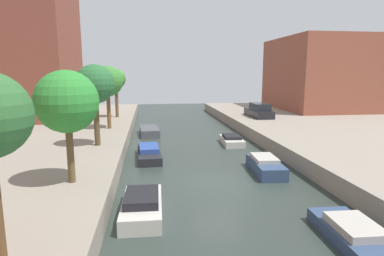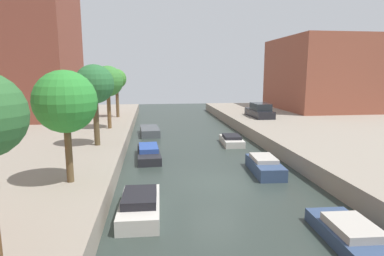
{
  "view_description": "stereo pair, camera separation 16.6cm",
  "coord_description": "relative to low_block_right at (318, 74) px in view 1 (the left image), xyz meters",
  "views": [
    {
      "loc": [
        -3.35,
        -15.19,
        5.58
      ],
      "look_at": [
        -0.05,
        9.15,
        1.28
      ],
      "focal_mm": 29.73,
      "sensor_mm": 36.0,
      "label": 1
    },
    {
      "loc": [
        -3.19,
        -15.21,
        5.58
      ],
      "look_at": [
        -0.05,
        9.15,
        1.28
      ],
      "focal_mm": 29.73,
      "sensor_mm": 36.0,
      "label": 2
    }
  ],
  "objects": [
    {
      "name": "parked_car",
      "position": [
        -9.95,
        -6.44,
        -3.81
      ],
      "size": [
        1.79,
        4.69,
        1.45
      ],
      "color": "black",
      "rests_on": "quay_right"
    },
    {
      "name": "moored_boat_left_3",
      "position": [
        -21.43,
        -17.69,
        -5.07
      ],
      "size": [
        1.62,
        4.23,
        0.81
      ],
      "color": "#232328",
      "rests_on": "ground_plane"
    },
    {
      "name": "street_tree_3",
      "position": [
        -24.66,
        -17.78,
        -0.59
      ],
      "size": [
        2.42,
        2.42,
        5.09
      ],
      "color": "brown",
      "rests_on": "quay_left"
    },
    {
      "name": "street_tree_5",
      "position": [
        -24.66,
        -4.65,
        -0.56
      ],
      "size": [
        2.02,
        2.02,
        4.95
      ],
      "color": "brown",
      "rests_on": "quay_left"
    },
    {
      "name": "ground_plane",
      "position": [
        -18.0,
        -23.02,
        -5.41
      ],
      "size": [
        84.0,
        84.0,
        0.0
      ],
      "primitive_type": "plane",
      "color": "#2D3833"
    },
    {
      "name": "street_tree_2",
      "position": [
        -24.66,
        -24.77,
        -1.03
      ],
      "size": [
        2.56,
        2.56,
        4.7
      ],
      "color": "brown",
      "rests_on": "quay_left"
    },
    {
      "name": "street_tree_4",
      "position": [
        -24.66,
        -11.47,
        -0.57
      ],
      "size": [
        2.49,
        2.49,
        5.13
      ],
      "color": "brown",
      "rests_on": "quay_left"
    },
    {
      "name": "moored_boat_right_3",
      "position": [
        -14.93,
        -21.67,
        -5.01
      ],
      "size": [
        1.64,
        3.54,
        0.9
      ],
      "color": "#33476B",
      "rests_on": "ground_plane"
    },
    {
      "name": "moored_boat_left_4",
      "position": [
        -21.37,
        -9.61,
        -5.08
      ],
      "size": [
        1.84,
        3.82,
        0.67
      ],
      "color": "#4C5156",
      "rests_on": "ground_plane"
    },
    {
      "name": "moored_boat_right_4",
      "position": [
        -14.96,
        -14.37,
        -5.1
      ],
      "size": [
        1.67,
        3.3,
        0.73
      ],
      "color": "beige",
      "rests_on": "ground_plane"
    },
    {
      "name": "moored_boat_left_2",
      "position": [
        -21.72,
        -26.22,
        -5.02
      ],
      "size": [
        1.63,
        3.59,
        0.92
      ],
      "color": "beige",
      "rests_on": "ground_plane"
    },
    {
      "name": "moored_boat_right_2",
      "position": [
        -14.74,
        -29.19,
        -5.1
      ],
      "size": [
        1.69,
        3.39,
        0.74
      ],
      "color": "#33476B",
      "rests_on": "ground_plane"
    },
    {
      "name": "low_block_right",
      "position": [
        0.0,
        0.0,
        0.0
      ],
      "size": [
        10.0,
        12.86,
        8.82
      ],
      "primitive_type": "cube",
      "color": "brown",
      "rests_on": "quay_right"
    }
  ]
}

